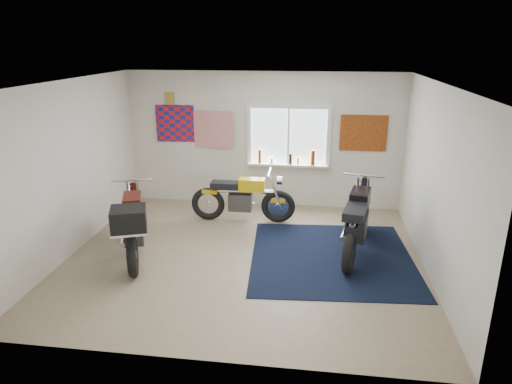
# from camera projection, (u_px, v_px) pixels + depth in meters

# --- Properties ---
(ground) EXTENTS (5.50, 5.50, 0.00)m
(ground) POSITION_uv_depth(u_px,v_px,m) (245.00, 257.00, 7.22)
(ground) COLOR #9E896B
(ground) RESTS_ON ground
(room_shell) EXTENTS (5.50, 5.50, 5.50)m
(room_shell) POSITION_uv_depth(u_px,v_px,m) (244.00, 156.00, 6.70)
(room_shell) COLOR white
(room_shell) RESTS_ON ground
(navy_rug) EXTENTS (2.68, 2.77, 0.01)m
(navy_rug) POSITION_uv_depth(u_px,v_px,m) (331.00, 257.00, 7.20)
(navy_rug) COLOR black
(navy_rug) RESTS_ON ground
(window_assembly) EXTENTS (1.66, 0.17, 1.26)m
(window_assembly) POSITION_uv_depth(u_px,v_px,m) (288.00, 140.00, 9.05)
(window_assembly) COLOR white
(window_assembly) RESTS_ON room_shell
(oil_bottles) EXTENTS (1.14, 0.09, 0.30)m
(oil_bottles) POSITION_uv_depth(u_px,v_px,m) (292.00, 158.00, 9.08)
(oil_bottles) COLOR #8F4B14
(oil_bottles) RESTS_ON window_assembly
(flag_display) EXTENTS (1.60, 0.10, 1.17)m
(flag_display) POSITION_uv_depth(u_px,v_px,m) (169.00, 99.00, 9.12)
(flag_display) COLOR red
(flag_display) RESTS_ON room_shell
(triumph_poster) EXTENTS (0.90, 0.03, 0.70)m
(triumph_poster) POSITION_uv_depth(u_px,v_px,m) (363.00, 133.00, 8.82)
(triumph_poster) COLOR #A54C14
(triumph_poster) RESTS_ON room_shell
(yellow_triumph) EXTENTS (1.97, 0.59, 0.99)m
(yellow_triumph) POSITION_uv_depth(u_px,v_px,m) (242.00, 199.00, 8.53)
(yellow_triumph) COLOR black
(yellow_triumph) RESTS_ON ground
(black_chrome_bike) EXTENTS (0.75, 2.22, 1.15)m
(black_chrome_bike) POSITION_uv_depth(u_px,v_px,m) (357.00, 222.00, 7.26)
(black_chrome_bike) COLOR black
(black_chrome_bike) RESTS_ON navy_rug
(maroon_tourer) EXTENTS (1.08, 2.11, 1.09)m
(maroon_tourer) POSITION_uv_depth(u_px,v_px,m) (133.00, 225.00, 6.99)
(maroon_tourer) COLOR black
(maroon_tourer) RESTS_ON ground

